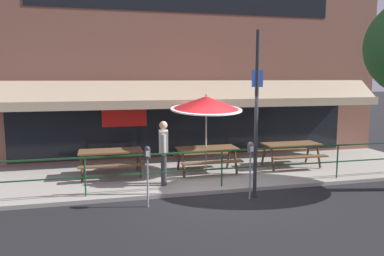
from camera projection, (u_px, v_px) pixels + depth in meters
The scene contains 12 objects.
ground_plane at pixel (225, 193), 9.58m from camera, with size 120.00×120.00×0.00m, color black.
patio_deck at pixel (204, 172), 11.50m from camera, with size 15.00×4.00×0.10m, color #9E998E.
restaurant_building at pixel (187, 44), 13.10m from camera, with size 15.00×1.60×8.32m.
patio_railing at pixel (222, 160), 9.76m from camera, with size 13.84×0.04×0.97m.
picnic_table_left at pixel (111, 156), 10.80m from camera, with size 1.80×1.42×0.76m.
picnic_table_centre at pixel (207, 153), 11.22m from camera, with size 1.80×1.42×0.76m.
picnic_table_right at pixel (291, 148), 11.95m from camera, with size 1.80×1.42×0.76m.
patio_umbrella_centre at pixel (206, 104), 11.13m from camera, with size 2.14×2.14×2.38m.
pedestrian_walking at pixel (164, 149), 9.92m from camera, with size 0.30×0.61×1.71m.
parking_meter_near at pixel (147, 158), 8.43m from camera, with size 0.15×0.16×1.42m.
parking_meter_far at pixel (251, 153), 8.98m from camera, with size 0.15×0.16×1.42m.
street_sign_pole at pixel (256, 113), 9.01m from camera, with size 0.28×0.09×4.06m.
Camera 1 is at (-3.06, -8.79, 2.94)m, focal length 35.00 mm.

